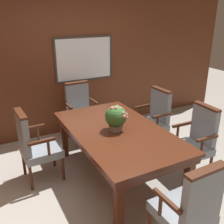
{
  "coord_description": "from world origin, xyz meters",
  "views": [
    {
      "loc": [
        -1.47,
        -2.63,
        2.22
      ],
      "look_at": [
        0.06,
        0.26,
        0.94
      ],
      "focal_mm": 42.0,
      "sensor_mm": 36.0,
      "label": 1
    }
  ],
  "objects_px": {
    "chair_right_far": "(154,118)",
    "potted_plant": "(116,117)",
    "dining_table": "(117,136)",
    "chair_head_near": "(189,207)",
    "chair_right_near": "(196,140)",
    "chair_left_far": "(34,144)",
    "chair_head_far": "(80,110)"
  },
  "relations": [
    {
      "from": "chair_head_near",
      "to": "chair_head_far",
      "type": "relative_size",
      "value": 1.0
    },
    {
      "from": "chair_head_far",
      "to": "chair_left_far",
      "type": "relative_size",
      "value": 1.0
    },
    {
      "from": "chair_right_far",
      "to": "chair_left_far",
      "type": "bearing_deg",
      "value": -92.34
    },
    {
      "from": "chair_left_far",
      "to": "chair_head_far",
      "type": "bearing_deg",
      "value": -50.12
    },
    {
      "from": "chair_head_near",
      "to": "dining_table",
      "type": "bearing_deg",
      "value": -92.19
    },
    {
      "from": "dining_table",
      "to": "chair_right_near",
      "type": "distance_m",
      "value": 1.09
    },
    {
      "from": "dining_table",
      "to": "chair_right_near",
      "type": "bearing_deg",
      "value": -23.32
    },
    {
      "from": "potted_plant",
      "to": "dining_table",
      "type": "bearing_deg",
      "value": -4.23
    },
    {
      "from": "chair_right_far",
      "to": "chair_left_far",
      "type": "height_order",
      "value": "same"
    },
    {
      "from": "chair_left_far",
      "to": "potted_plant",
      "type": "relative_size",
      "value": 2.96
    },
    {
      "from": "chair_head_near",
      "to": "chair_right_far",
      "type": "bearing_deg",
      "value": -118.86
    },
    {
      "from": "chair_left_far",
      "to": "potted_plant",
      "type": "xyz_separation_m",
      "value": [
        0.98,
        -0.47,
        0.37
      ]
    },
    {
      "from": "chair_right_near",
      "to": "chair_left_far",
      "type": "relative_size",
      "value": 1.0
    },
    {
      "from": "chair_head_near",
      "to": "chair_head_far",
      "type": "height_order",
      "value": "same"
    },
    {
      "from": "potted_plant",
      "to": "chair_right_far",
      "type": "bearing_deg",
      "value": 25.61
    },
    {
      "from": "chair_head_far",
      "to": "potted_plant",
      "type": "relative_size",
      "value": 2.96
    },
    {
      "from": "dining_table",
      "to": "chair_head_near",
      "type": "height_order",
      "value": "chair_head_near"
    },
    {
      "from": "chair_right_near",
      "to": "dining_table",
      "type": "bearing_deg",
      "value": -111.09
    },
    {
      "from": "dining_table",
      "to": "chair_left_far",
      "type": "relative_size",
      "value": 1.93
    },
    {
      "from": "dining_table",
      "to": "chair_head_near",
      "type": "relative_size",
      "value": 1.93
    },
    {
      "from": "chair_head_near",
      "to": "chair_head_far",
      "type": "bearing_deg",
      "value": -92.03
    },
    {
      "from": "chair_head_far",
      "to": "chair_right_far",
      "type": "bearing_deg",
      "value": -46.08
    },
    {
      "from": "dining_table",
      "to": "chair_right_far",
      "type": "bearing_deg",
      "value": 26.16
    },
    {
      "from": "chair_right_far",
      "to": "potted_plant",
      "type": "xyz_separation_m",
      "value": [
        -0.97,
        -0.46,
        0.37
      ]
    },
    {
      "from": "chair_right_near",
      "to": "chair_left_far",
      "type": "bearing_deg",
      "value": -111.93
    },
    {
      "from": "chair_right_far",
      "to": "dining_table",
      "type": "bearing_deg",
      "value": -66.11
    },
    {
      "from": "dining_table",
      "to": "potted_plant",
      "type": "bearing_deg",
      "value": 175.77
    },
    {
      "from": "chair_head_far",
      "to": "dining_table",
      "type": "bearing_deg",
      "value": -92.08
    },
    {
      "from": "chair_right_near",
      "to": "chair_head_far",
      "type": "distance_m",
      "value": 2.06
    },
    {
      "from": "chair_head_near",
      "to": "chair_right_near",
      "type": "relative_size",
      "value": 1.0
    },
    {
      "from": "chair_right_far",
      "to": "potted_plant",
      "type": "distance_m",
      "value": 1.13
    },
    {
      "from": "dining_table",
      "to": "chair_left_far",
      "type": "distance_m",
      "value": 1.11
    }
  ]
}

